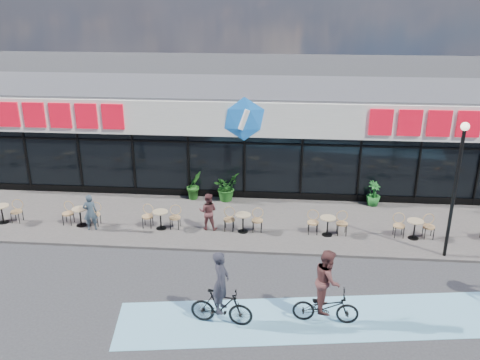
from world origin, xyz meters
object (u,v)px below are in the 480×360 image
object	(u,v)px
potted_plant_left	(226,187)
potted_plant_right	(373,194)
lamp_post	(457,179)
patron_left	(90,212)
patron_right	(208,211)
potted_plant_mid	(194,185)
cyclist_a	(326,294)

from	to	relation	value
potted_plant_left	potted_plant_right	size ratio (longest dim) A/B	1.14
lamp_post	potted_plant_left	distance (m)	9.61
potted_plant_right	patron_left	bearing A→B (deg)	-163.65
lamp_post	potted_plant_left	world-z (taller)	lamp_post
potted_plant_left	patron_right	distance (m)	2.96
potted_plant_mid	patron_left	world-z (taller)	patron_left
patron_left	potted_plant_mid	bearing A→B (deg)	-151.37
patron_left	patron_right	xyz separation A→B (m)	(4.56, 0.43, 0.01)
lamp_post	potted_plant_mid	size ratio (longest dim) A/B	3.76
potted_plant_left	patron_right	world-z (taller)	patron_right
potted_plant_left	potted_plant_right	distance (m)	6.43
potted_plant_mid	cyclist_a	bearing A→B (deg)	-58.23
potted_plant_left	patron_right	bearing A→B (deg)	-97.26
patron_left	cyclist_a	distance (m)	10.06
potted_plant_right	cyclist_a	size ratio (longest dim) A/B	0.47
potted_plant_left	potted_plant_right	xyz separation A→B (m)	(6.43, -0.03, -0.08)
patron_right	cyclist_a	size ratio (longest dim) A/B	0.65
lamp_post	potted_plant_mid	world-z (taller)	lamp_post
potted_plant_mid	potted_plant_right	xyz separation A→B (m)	(7.86, -0.09, -0.10)
lamp_post	potted_plant_mid	distance (m)	10.88
patron_left	patron_right	world-z (taller)	patron_right
potted_plant_mid	cyclist_a	xyz separation A→B (m)	(5.22, -8.43, 0.18)
potted_plant_left	patron_left	xyz separation A→B (m)	(-4.93, -3.37, 0.11)
cyclist_a	lamp_post	bearing A→B (deg)	42.11
potted_plant_mid	cyclist_a	distance (m)	9.91
potted_plant_left	cyclist_a	size ratio (longest dim) A/B	0.54
potted_plant_left	potted_plant_right	world-z (taller)	potted_plant_left
lamp_post	potted_plant_left	size ratio (longest dim) A/B	3.91
lamp_post	cyclist_a	distance (m)	6.40
potted_plant_left	patron_left	size ratio (longest dim) A/B	0.84
potted_plant_left	potted_plant_mid	bearing A→B (deg)	177.90
patron_right	cyclist_a	world-z (taller)	cyclist_a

